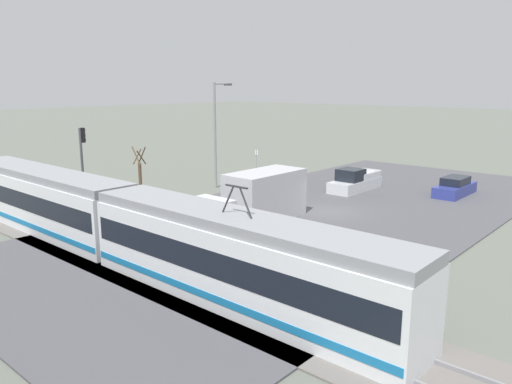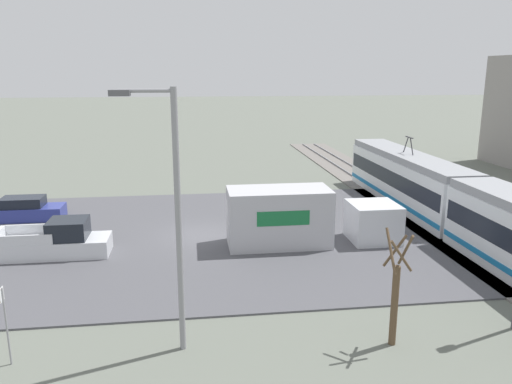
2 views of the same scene
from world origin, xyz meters
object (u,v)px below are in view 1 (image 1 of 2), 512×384
box_truck (252,200)px  street_lamp_near_crossing (217,128)px  no_parking_sign (256,161)px  traffic_light_pole (83,159)px  light_rail_tram (121,224)px  street_tree (140,176)px  pickup_truck (354,182)px  sedan_car_0 (455,187)px

box_truck → street_lamp_near_crossing: size_ratio=1.06×
street_lamp_near_crossing → no_parking_sign: size_ratio=3.29×
box_truck → traffic_light_pole: 11.39m
light_rail_tram → no_parking_sign: (9.23, -20.48, -0.20)m
street_lamp_near_crossing → no_parking_sign: street_lamp_near_crossing is taller
traffic_light_pole → street_lamp_near_crossing: street_lamp_near_crossing is taller
street_tree → no_parking_sign: (-0.43, -12.37, -0.26)m
street_lamp_near_crossing → no_parking_sign: (0.23, -5.18, -3.34)m
box_truck → street_tree: 10.20m
pickup_truck → no_parking_sign: 9.68m
light_rail_tram → box_truck: bearing=-93.2°
box_truck → sedan_car_0: box_truck is taller
box_truck → sedan_car_0: 17.32m
light_rail_tram → street_tree: light_rail_tram is taller
street_tree → street_lamp_near_crossing: size_ratio=0.47×
pickup_truck → traffic_light_pole: 20.57m
box_truck → pickup_truck: box_truck is taller
box_truck → traffic_light_pole: traffic_light_pole is taller
sedan_car_0 → no_parking_sign: 16.92m
street_lamp_near_crossing → light_rail_tram: bearing=120.4°
box_truck → sedan_car_0: (-6.55, -16.02, -0.80)m
pickup_truck → sedan_car_0: (-6.68, -3.56, -0.10)m
sedan_car_0 → no_parking_sign: (16.29, 4.48, 0.90)m
box_truck → street_tree: street_tree is taller
no_parking_sign → box_truck: bearing=130.2°
light_rail_tram → traffic_light_pole: 10.03m
pickup_truck → street_tree: street_tree is taller
pickup_truck → street_tree: bearing=53.0°
sedan_car_0 → light_rail_tram: bearing=-105.8°
traffic_light_pole → street_lamp_near_crossing: bearing=-91.2°
light_rail_tram → sedan_car_0: light_rail_tram is taller
no_parking_sign → street_tree: bearing=88.0°
sedan_car_0 → pickup_truck: bearing=-152.0°
light_rail_tram → traffic_light_pole: traffic_light_pole is taller
box_truck → no_parking_sign: size_ratio=3.49×
light_rail_tram → traffic_light_pole: size_ratio=5.39×
light_rail_tram → box_truck: 8.96m
street_tree → street_lamp_near_crossing: bearing=-95.2°
sedan_car_0 → no_parking_sign: bearing=-164.6°
pickup_truck → sedan_car_0: size_ratio=1.14×
sedan_car_0 → street_tree: bearing=-134.8°
box_truck → traffic_light_pole: (9.74, 5.50, 2.18)m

